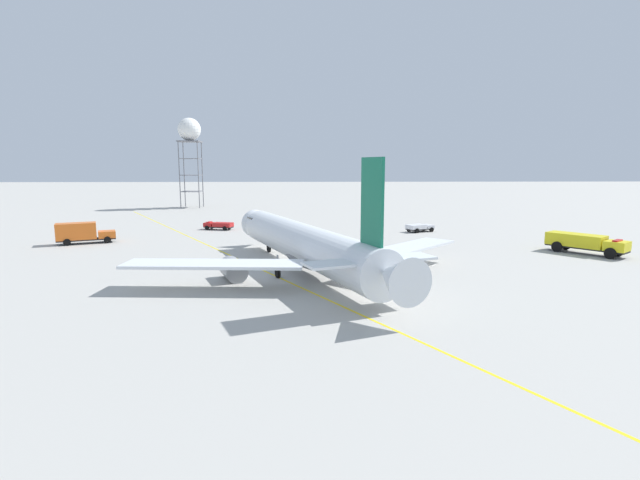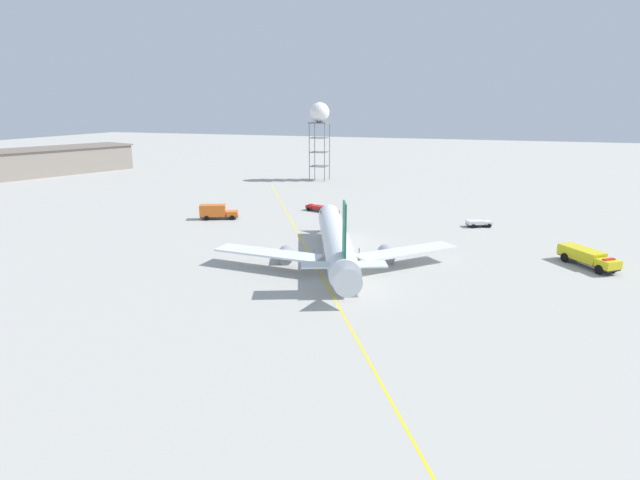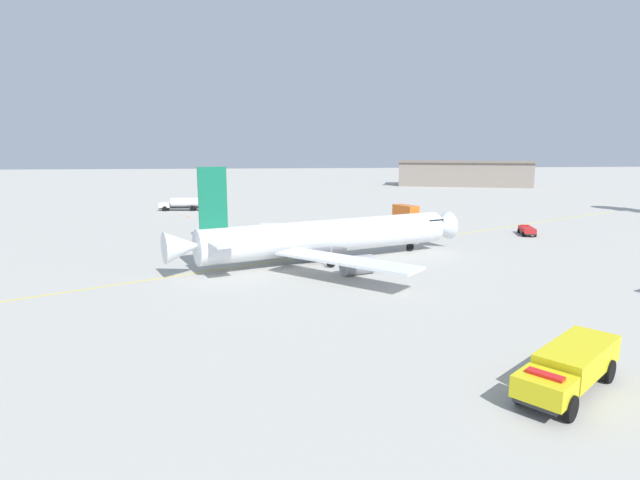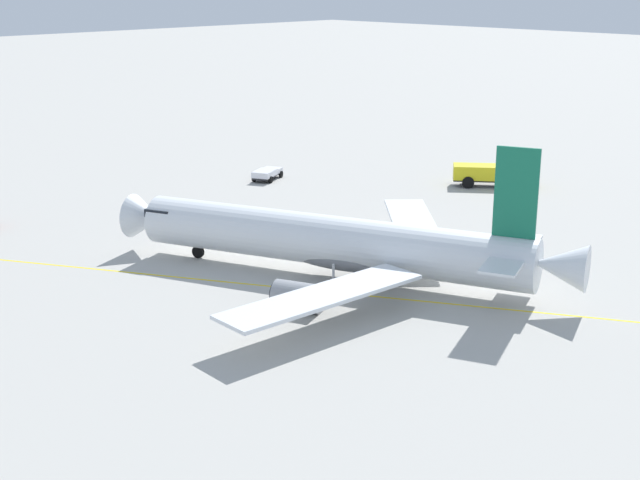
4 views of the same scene
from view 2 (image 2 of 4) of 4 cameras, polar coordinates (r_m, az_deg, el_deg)
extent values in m
plane|color=#ADAAA3|center=(74.92, 3.38, -3.33)|extent=(600.00, 600.00, 0.00)
cylinder|color=silver|center=(78.48, 1.79, -0.09)|extent=(16.00, 32.56, 4.13)
cone|color=silver|center=(95.82, 1.05, 2.69)|extent=(4.75, 4.22, 3.93)
cone|color=silver|center=(61.08, 2.98, -4.25)|extent=(4.73, 5.01, 3.51)
cube|color=black|center=(93.47, 1.13, 2.96)|extent=(4.15, 3.52, 0.70)
ellipsoid|color=slate|center=(77.19, 1.87, -1.22)|extent=(7.84, 12.53, 2.27)
cube|color=#146B4C|center=(62.96, 2.76, 1.23)|extent=(1.39, 3.07, 6.76)
cube|color=silver|center=(64.03, -0.09, -2.81)|extent=(5.23, 4.10, 0.20)
cube|color=silver|center=(64.56, 5.47, -2.73)|extent=(5.23, 4.10, 0.20)
cube|color=silver|center=(75.09, -5.84, -1.43)|extent=(16.57, 4.77, 0.28)
cube|color=silver|center=(76.55, 9.66, -1.25)|extent=(14.06, 14.44, 0.28)
cylinder|color=gray|center=(78.26, -3.89, -1.72)|extent=(3.34, 4.18, 2.17)
cylinder|color=black|center=(80.05, -3.86, -1.34)|extent=(1.77, 0.81, 1.84)
cylinder|color=gray|center=(79.33, 7.44, -1.59)|extent=(3.34, 4.18, 2.17)
cylinder|color=black|center=(81.10, 7.23, -1.21)|extent=(1.77, 0.81, 1.84)
cylinder|color=#9EA0A5|center=(91.13, 1.23, 0.99)|extent=(0.20, 0.20, 1.84)
cylinder|color=black|center=(91.36, 1.23, 0.43)|extent=(0.68, 1.13, 1.10)
cylinder|color=#9EA0A5|center=(77.17, -0.70, -1.61)|extent=(0.20, 0.20, 1.84)
cylinder|color=black|center=(77.43, -0.70, -2.26)|extent=(0.68, 1.13, 1.10)
cylinder|color=#9EA0A5|center=(77.65, 4.42, -1.55)|extent=(0.20, 0.20, 1.84)
cylinder|color=black|center=(77.92, 4.41, -2.20)|extent=(0.68, 1.13, 1.10)
cube|color=#232326|center=(109.49, -11.23, 2.62)|extent=(8.03, 5.01, 0.20)
cube|color=orange|center=(109.08, -9.80, 2.97)|extent=(3.12, 3.12, 1.00)
cube|color=black|center=(108.95, -9.24, 3.06)|extent=(0.87, 1.86, 0.56)
cube|color=orange|center=(109.38, -11.93, 3.27)|extent=(5.82, 4.31, 2.40)
cylinder|color=black|center=(110.37, -9.73, 2.74)|extent=(1.03, 0.66, 1.00)
cylinder|color=black|center=(108.07, -9.84, 2.47)|extent=(1.03, 0.66, 1.00)
cylinder|color=black|center=(110.98, -12.45, 2.67)|extent=(1.03, 0.66, 1.00)
cylinder|color=black|center=(108.69, -12.61, 2.40)|extent=(1.03, 0.66, 1.00)
cube|color=#232326|center=(85.74, 27.81, -2.15)|extent=(7.71, 8.87, 0.20)
cube|color=yellow|center=(83.32, 29.62, -2.34)|extent=(3.63, 3.58, 1.20)
cube|color=black|center=(82.60, 30.20, -2.43)|extent=(1.85, 1.49, 0.67)
cube|color=yellow|center=(86.35, 27.26, -1.35)|extent=(6.41, 7.09, 1.60)
cube|color=red|center=(83.14, 29.68, -1.88)|extent=(1.87, 1.66, 0.16)
cylinder|color=black|center=(84.68, 30.05, -2.71)|extent=(1.09, 1.27, 1.40)
cylinder|color=black|center=(82.67, 28.80, -2.94)|extent=(1.09, 1.27, 1.40)
cylinder|color=black|center=(88.71, 27.00, -1.59)|extent=(1.09, 1.27, 1.40)
cylinder|color=black|center=(86.79, 25.75, -1.78)|extent=(1.09, 1.27, 1.40)
cube|color=#232326|center=(105.46, 17.38, 1.69)|extent=(5.09, 3.70, 0.20)
cube|color=white|center=(106.05, 18.23, 1.90)|extent=(2.22, 2.58, 0.55)
cube|color=black|center=(106.28, 18.53, 1.95)|extent=(0.85, 1.69, 0.31)
cube|color=white|center=(105.04, 16.99, 1.92)|extent=(3.76, 3.30, 0.70)
cylinder|color=black|center=(107.12, 17.97, 1.79)|extent=(0.84, 0.59, 0.80)
cylinder|color=black|center=(105.18, 18.44, 1.52)|extent=(0.84, 0.59, 0.80)
cylinder|color=black|center=(105.87, 16.39, 1.76)|extent=(0.84, 0.59, 0.80)
cylinder|color=black|center=(103.91, 16.84, 1.49)|extent=(0.84, 0.59, 0.80)
cube|color=#232326|center=(115.65, -0.35, 3.50)|extent=(5.40, 2.96, 0.20)
cube|color=red|center=(116.62, -1.07, 3.81)|extent=(2.01, 2.21, 0.65)
cube|color=black|center=(117.00, -1.34, 3.89)|extent=(0.51, 1.51, 0.36)
cube|color=red|center=(115.06, 0.00, 3.67)|extent=(3.80, 2.73, 0.70)
cube|color=red|center=(116.54, -1.08, 4.01)|extent=(0.94, 1.41, 0.16)
cylinder|color=black|center=(116.00, -1.34, 3.48)|extent=(0.81, 0.48, 0.76)
cylinder|color=black|center=(117.45, -0.80, 3.63)|extent=(0.81, 0.48, 0.76)
cylinder|color=black|center=(114.00, 0.05, 3.28)|extent=(0.81, 0.48, 0.76)
cylinder|color=black|center=(115.47, 0.58, 3.43)|extent=(0.81, 0.48, 0.76)
cylinder|color=slate|center=(164.60, 1.08, 9.88)|extent=(0.24, 0.24, 17.74)
cylinder|color=slate|center=(166.23, -0.59, 9.93)|extent=(0.24, 0.24, 17.74)
cylinder|color=slate|center=(161.51, -1.21, 9.78)|extent=(0.24, 0.24, 17.74)
cylinder|color=slate|center=(159.83, 0.52, 9.73)|extent=(0.24, 0.24, 17.74)
cube|color=slate|center=(163.48, -0.05, 8.29)|extent=(5.24, 5.24, 0.16)
cube|color=slate|center=(163.02, -0.05, 9.84)|extent=(5.24, 5.24, 0.16)
cube|color=slate|center=(162.69, -0.05, 11.39)|extent=(5.24, 5.24, 0.16)
cube|color=slate|center=(162.46, -0.05, 13.00)|extent=(5.84, 5.84, 0.30)
sphere|color=white|center=(162.38, -0.05, 14.13)|extent=(6.11, 6.11, 6.11)
cube|color=gray|center=(201.77, -27.18, 7.90)|extent=(29.73, 49.44, 8.67)
cube|color=#72665B|center=(201.39, -27.34, 9.19)|extent=(31.25, 50.96, 0.50)
cube|color=yellow|center=(78.77, -0.74, -2.38)|extent=(79.83, 142.56, 0.01)
camera|label=1|loc=(34.19, -23.74, -7.37)|focal=26.36mm
camera|label=3|loc=(76.11, 50.64, 2.28)|focal=28.79mm
camera|label=4|loc=(75.64, -53.04, 9.44)|focal=49.58mm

